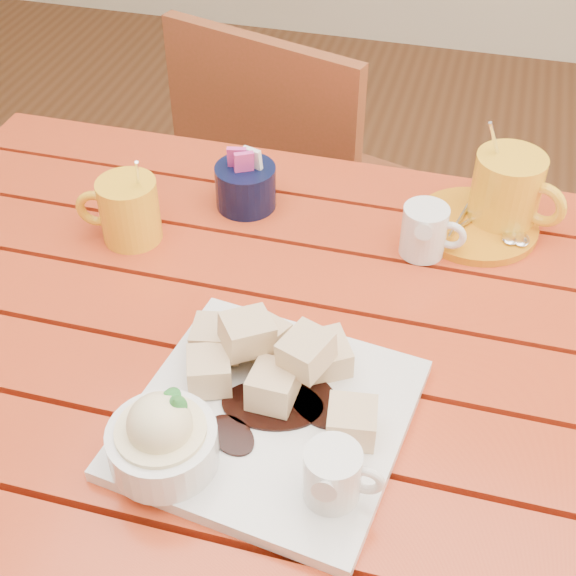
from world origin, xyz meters
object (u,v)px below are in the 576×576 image
(table, at_px, (296,394))
(dessert_plate, at_px, (244,413))
(coffee_mug_left, at_px, (127,209))
(chair_far, at_px, (292,192))
(coffee_mug_right, at_px, (508,190))
(orange_saucer, at_px, (477,225))

(table, distance_m, dessert_plate, 0.21)
(coffee_mug_left, distance_m, chair_far, 0.64)
(coffee_mug_left, distance_m, coffee_mug_right, 0.52)
(dessert_plate, relative_size, chair_far, 0.37)
(coffee_mug_left, bearing_deg, table, -34.93)
(table, xyz_separation_m, chair_far, (-0.19, 0.68, -0.17))
(coffee_mug_left, relative_size, coffee_mug_right, 0.84)
(coffee_mug_left, bearing_deg, coffee_mug_right, 9.24)
(orange_saucer, height_order, chair_far, chair_far)
(coffee_mug_right, height_order, orange_saucer, coffee_mug_right)
(dessert_plate, distance_m, orange_saucer, 0.47)
(chair_far, bearing_deg, orange_saucer, 149.84)
(table, distance_m, coffee_mug_right, 0.40)
(table, bearing_deg, dessert_plate, -95.53)
(dessert_plate, distance_m, chair_far, 0.90)
(dessert_plate, bearing_deg, coffee_mug_right, 62.22)
(orange_saucer, distance_m, chair_far, 0.62)
(table, relative_size, orange_saucer, 6.95)
(coffee_mug_right, bearing_deg, chair_far, 160.56)
(coffee_mug_left, xyz_separation_m, coffee_mug_right, (0.49, 0.17, 0.01))
(table, xyz_separation_m, coffee_mug_right, (0.22, 0.30, 0.16))
(dessert_plate, relative_size, coffee_mug_right, 1.97)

